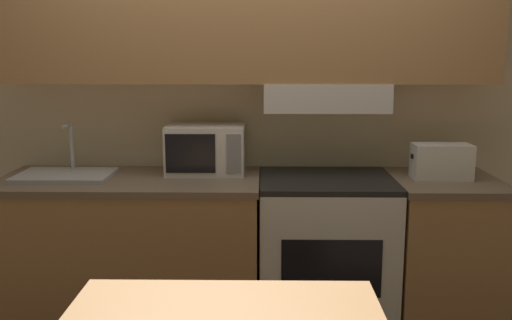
% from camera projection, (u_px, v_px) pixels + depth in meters
% --- Properties ---
extents(ground_plane, '(16.00, 16.00, 0.00)m').
position_uv_depth(ground_plane, '(250.00, 307.00, 3.69)').
color(ground_plane, '#3D2D23').
extents(wall_back, '(5.18, 0.38, 2.55)m').
position_uv_depth(wall_back, '(251.00, 69.00, 3.34)').
color(wall_back, beige).
rests_on(wall_back, ground_plane).
extents(lower_counter_main, '(1.46, 0.68, 0.93)m').
position_uv_depth(lower_counter_main, '(133.00, 256.00, 3.29)').
color(lower_counter_main, tan).
rests_on(lower_counter_main, ground_plane).
extents(lower_counter_right_stub, '(0.58, 0.68, 0.93)m').
position_uv_depth(lower_counter_right_stub, '(441.00, 257.00, 3.26)').
color(lower_counter_right_stub, tan).
rests_on(lower_counter_right_stub, ground_plane).
extents(stove_range, '(0.74, 0.65, 0.93)m').
position_uv_depth(stove_range, '(325.00, 256.00, 3.28)').
color(stove_range, white).
rests_on(stove_range, ground_plane).
extents(microwave, '(0.45, 0.32, 0.28)m').
position_uv_depth(microwave, '(206.00, 149.00, 3.31)').
color(microwave, white).
rests_on(microwave, lower_counter_main).
extents(toaster, '(0.33, 0.17, 0.19)m').
position_uv_depth(toaster, '(441.00, 161.00, 3.16)').
color(toaster, white).
rests_on(toaster, lower_counter_right_stub).
extents(sink_basin, '(0.52, 0.36, 0.29)m').
position_uv_depth(sink_basin, '(65.00, 174.00, 3.20)').
color(sink_basin, '#B7BABF').
rests_on(sink_basin, lower_counter_main).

